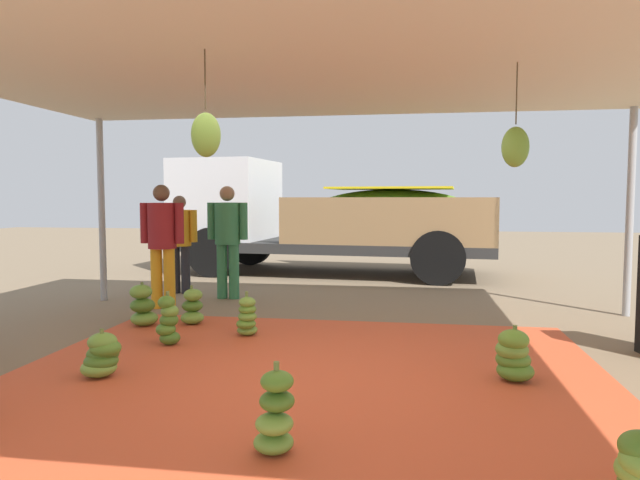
% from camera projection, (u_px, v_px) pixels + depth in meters
% --- Properties ---
extents(ground_plane, '(40.00, 40.00, 0.00)m').
position_uv_depth(ground_plane, '(344.00, 311.00, 8.06)').
color(ground_plane, '#7F6B51').
extents(tarp_orange, '(5.39, 4.70, 0.01)m').
position_uv_depth(tarp_orange, '(306.00, 377.00, 5.10)').
color(tarp_orange, '#D1512D').
rests_on(tarp_orange, ground).
extents(tent_canopy, '(8.00, 7.00, 2.85)m').
position_uv_depth(tent_canopy, '(304.00, 58.00, 4.81)').
color(tent_canopy, '#9EA0A5').
rests_on(tent_canopy, ground).
extents(banana_bunch_0, '(0.39, 0.41, 0.55)m').
position_uv_depth(banana_bunch_0, '(143.00, 307.00, 7.10)').
color(banana_bunch_0, '#6B9E38').
rests_on(banana_bunch_0, tarp_orange).
extents(banana_bunch_1, '(0.45, 0.44, 0.43)m').
position_uv_depth(banana_bunch_1, '(102.00, 356.00, 5.10)').
color(banana_bunch_1, '#75A83D').
rests_on(banana_bunch_1, tarp_orange).
extents(banana_bunch_2, '(0.40, 0.40, 0.48)m').
position_uv_depth(banana_bunch_2, '(193.00, 308.00, 7.23)').
color(banana_bunch_2, '#6B9E38').
rests_on(banana_bunch_2, tarp_orange).
extents(banana_bunch_3, '(0.33, 0.37, 0.52)m').
position_uv_depth(banana_bunch_3, '(247.00, 318.00, 6.58)').
color(banana_bunch_3, '#75A83D').
rests_on(banana_bunch_3, tarp_orange).
extents(banana_bunch_5, '(0.36, 0.36, 0.58)m').
position_uv_depth(banana_bunch_5, '(275.00, 415.00, 3.56)').
color(banana_bunch_5, '#6B9E38').
rests_on(banana_bunch_5, tarp_orange).
extents(banana_bunch_7, '(0.44, 0.44, 0.49)m').
position_uv_depth(banana_bunch_7, '(514.00, 356.00, 4.97)').
color(banana_bunch_7, '#518428').
rests_on(banana_bunch_7, tarp_orange).
extents(banana_bunch_8, '(0.32, 0.31, 0.58)m').
position_uv_depth(banana_bunch_8, '(168.00, 322.00, 6.19)').
color(banana_bunch_8, '#477523').
rests_on(banana_bunch_8, tarp_orange).
extents(cargo_truck_main, '(6.73, 2.93, 2.40)m').
position_uv_depth(cargo_truck_main, '(320.00, 216.00, 12.08)').
color(cargo_truck_main, '#2D2D2D').
rests_on(cargo_truck_main, ground).
extents(worker_0, '(0.60, 0.36, 1.63)m').
position_uv_depth(worker_0, '(180.00, 237.00, 9.53)').
color(worker_0, '#26262D').
rests_on(worker_0, ground).
extents(worker_1, '(0.65, 0.40, 1.78)m').
position_uv_depth(worker_1, '(228.00, 233.00, 9.02)').
color(worker_1, '#337A4C').
rests_on(worker_1, ground).
extents(worker_2, '(0.65, 0.40, 1.78)m').
position_uv_depth(worker_2, '(162.00, 237.00, 8.22)').
color(worker_2, orange).
rests_on(worker_2, ground).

